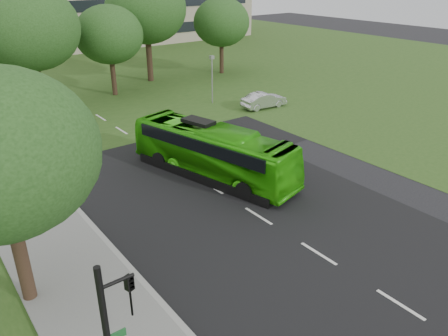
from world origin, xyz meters
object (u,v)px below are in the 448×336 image
Objects in this scene: camera_pole at (212,73)px; tree_park_d at (146,9)px; tree_park_b at (29,28)px; sedan at (264,100)px; bus at (213,152)px; tree_park_c at (109,35)px; tree_park_e at (222,22)px.

tree_park_d is at bearing 105.46° from camera_pole.
tree_park_b is 2.48× the size of sedan.
tree_park_b is at bearing 168.60° from camera_pole.
tree_park_d is 1.01× the size of bus.
bus is at bearing -98.39° from tree_park_c.
tree_park_d reaches higher than tree_park_e.
bus is (-8.71, -23.89, -6.01)m from tree_park_d.
tree_park_b reaches higher than bus.
sedan is (16.19, -10.30, -6.34)m from tree_park_b.
tree_park_b is 21.98m from tree_park_e.
tree_park_b is 20.21m from sedan.
sedan is at bearing -32.46° from tree_park_b.
tree_park_c is 15.81m from sedan.
tree_park_e reaches higher than sedan.
tree_park_e is 15.57m from sedan.
tree_park_c is 0.77× the size of bus.
tree_park_c is (7.42, 1.86, -1.30)m from tree_park_b.
bus is at bearing -127.90° from tree_park_e.
tree_park_d is 26.13m from bus.
bus is at bearing -110.04° from tree_park_d.
camera_pole is (-2.83, 3.96, 2.11)m from sedan.
sedan is (8.77, -12.16, -5.04)m from tree_park_c.
tree_park_d reaches higher than bus.
tree_park_b is 0.95× the size of bus.
bus is at bearing -77.03° from tree_park_b.
bus is at bearing 130.56° from sedan.
sedan is at bearing -40.39° from camera_pole.
tree_park_d is (5.65, 3.11, 1.81)m from tree_park_c.
bus is at bearing -111.59° from camera_pole.
sedan is (3.12, -15.27, -6.85)m from tree_park_d.
camera_pole reaches higher than bus.
sedan is at bearing 22.03° from bus.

